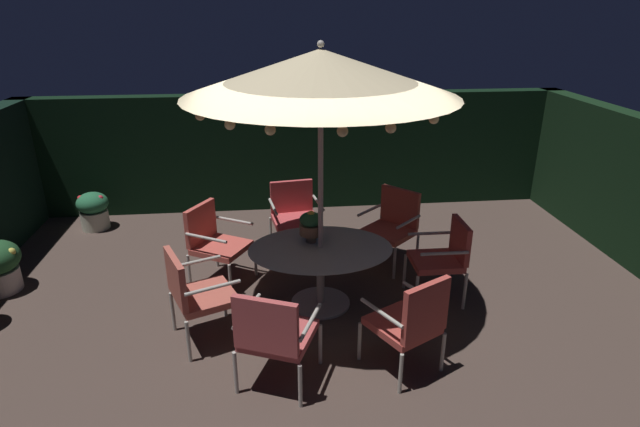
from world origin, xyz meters
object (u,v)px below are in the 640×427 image
Objects in this scene: patio_chair_east at (393,222)px; patio_chair_south at (214,239)px; potted_plant_back_right at (93,210)px; patio_chair_southeast at (294,213)px; patio_umbrella at (321,73)px; patio_chair_northeast at (444,254)px; centerpiece_planter at (311,224)px; patio_chair_southwest at (195,290)px; patio_chair_north at (411,320)px; patio_dining_table at (321,260)px; patio_chair_west at (274,332)px.

patio_chair_east is 2.29m from patio_chair_south.
potted_plant_back_right is (-1.97, 1.79, -0.25)m from patio_chair_south.
patio_chair_southeast is 3.20m from potted_plant_back_right.
patio_umbrella is 2.46m from patio_chair_northeast.
patio_umbrella is at bearing -81.68° from patio_chair_southeast.
centerpiece_planter is 0.39× the size of patio_chair_south.
patio_chair_southwest is at bearing -149.76° from centerpiece_planter.
centerpiece_planter reaches higher than patio_chair_north.
patio_chair_east reaches higher than potted_plant_back_right.
patio_umbrella is 4.65m from potted_plant_back_right.
patio_chair_southwest is (-2.35, -1.51, 0.02)m from patio_chair_east.
patio_dining_table is at bearing -38.14° from potted_plant_back_right.
patio_chair_north is at bearing -45.73° from patio_chair_south.
patio_chair_west reaches higher than patio_chair_southeast.
patio_chair_southeast is 0.98× the size of patio_chair_southwest.
patio_chair_southwest reaches higher than patio_dining_table.
patio_dining_table is at bearing 22.83° from patio_chair_southwest.
patio_dining_table is at bearing -137.53° from patio_chair_east.
patio_chair_south reaches higher than potted_plant_back_right.
patio_chair_west reaches higher than patio_chair_southwest.
patio_chair_west is 4.66m from potted_plant_back_right.
centerpiece_planter is 1.44m from patio_chair_east.
centerpiece_planter is (-0.09, 0.16, 0.37)m from patio_dining_table.
patio_chair_southwest is (-1.99, 0.70, 0.02)m from patio_chair_north.
centerpiece_planter reaches higher than patio_chair_south.
patio_chair_west is 1.74× the size of potted_plant_back_right.
centerpiece_planter is 1.59m from patio_chair_west.
patio_chair_southeast is (-0.21, 1.40, -2.01)m from patio_umbrella.
patio_chair_south is 1.68× the size of potted_plant_back_right.
patio_chair_west reaches higher than potted_plant_back_right.
patio_dining_table is 1.67× the size of patio_chair_northeast.
patio_umbrella is (0.00, -0.00, 2.02)m from patio_dining_table.
patio_chair_southeast is at bearing 138.85° from patio_chair_northeast.
centerpiece_planter is 1.32m from patio_chair_south.
centerpiece_planter is at bearing -37.12° from potted_plant_back_right.
patio_chair_north is (0.69, -1.25, -2.02)m from patio_umbrella.
patio_dining_table is at bearing 67.48° from patio_chair_west.
centerpiece_planter is 0.65× the size of potted_plant_back_right.
patio_dining_table is 1.58× the size of patio_chair_north.
centerpiece_planter is 0.38× the size of patio_chair_east.
patio_chair_west reaches higher than patio_chair_east.
patio_chair_west is at bearing -107.15° from centerpiece_planter.
potted_plant_back_right is at bearing 141.86° from patio_dining_table.
patio_chair_northeast is 1.04m from patio_chair_east.
patio_umbrella is 2.46m from patio_chair_east.
patio_chair_northeast is at bearing 11.23° from patio_chair_southwest.
patio_dining_table is 1.65× the size of patio_chair_south.
patio_chair_northeast is 1.67× the size of potted_plant_back_right.
patio_chair_south is (-1.23, 0.72, -0.01)m from patio_dining_table.
patio_dining_table is 2.02m from patio_umbrella.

